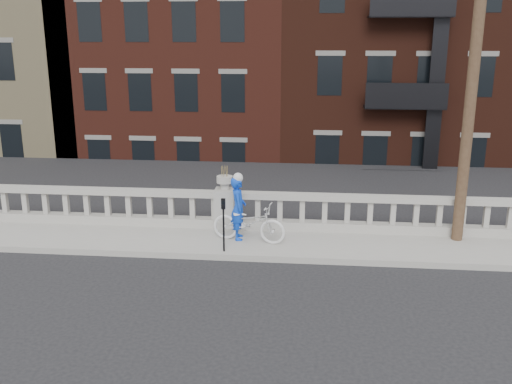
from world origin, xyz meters
TOP-DOWN VIEW (x-y plane):
  - ground at (0.00, 0.00)m, footprint 120.00×120.00m
  - sidewalk at (0.00, 3.00)m, footprint 32.00×2.20m
  - balustrade at (0.00, 3.95)m, footprint 28.00×0.34m
  - planter_pedestal at (0.00, 3.95)m, footprint 0.55×0.55m
  - lower_level at (0.56, 23.04)m, footprint 80.00×44.00m
  - utility_pole at (6.20, 3.60)m, footprint 1.60×0.28m
  - parking_meter_c at (0.24, 2.15)m, footprint 0.10×0.09m
  - bicycle at (0.78, 2.92)m, footprint 2.04×1.06m
  - cyclist at (0.48, 3.10)m, footprint 0.49×0.67m

SIDE VIEW (x-z plane):
  - ground at x=0.00m, z-range 0.00..0.00m
  - sidewalk at x=0.00m, z-range 0.00..0.15m
  - balustrade at x=0.00m, z-range 0.13..1.16m
  - bicycle at x=0.78m, z-range 0.15..1.17m
  - planter_pedestal at x=0.00m, z-range -0.05..1.71m
  - cyclist at x=0.48m, z-range 0.15..1.82m
  - parking_meter_c at x=0.24m, z-range 0.32..1.68m
  - lower_level at x=0.56m, z-range -7.77..13.03m
  - utility_pole at x=6.20m, z-range 0.24..10.24m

